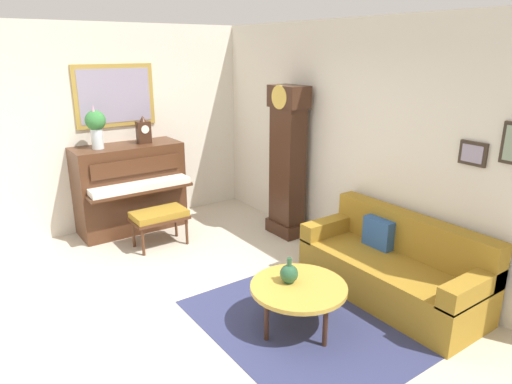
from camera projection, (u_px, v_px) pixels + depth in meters
ground_plane at (175, 311)px, 4.55m from camera, size 6.40×6.00×0.10m
wall_left at (86, 130)px, 6.14m from camera, size 0.13×4.90×2.80m
wall_back at (352, 142)px, 5.43m from camera, size 5.30×0.13×2.80m
area_rug at (299, 326)px, 4.22m from camera, size 2.10×1.50×0.01m
piano at (130, 188)px, 6.33m from camera, size 0.87×1.44×1.21m
piano_bench at (159, 216)px, 5.83m from camera, size 0.42×0.70×0.48m
grandfather_clock at (287, 166)px, 6.06m from camera, size 0.52×0.34×2.03m
couch at (393, 268)px, 4.67m from camera, size 1.90×0.80×0.84m
coffee_table at (299, 288)px, 4.11m from camera, size 0.88×0.88×0.43m
mantel_clock at (144, 131)px, 6.23m from camera, size 0.13×0.18×0.38m
flower_vase at (96, 125)px, 5.84m from camera, size 0.26×0.26×0.58m
green_jug at (289, 273)px, 4.13m from camera, size 0.17×0.17×0.24m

